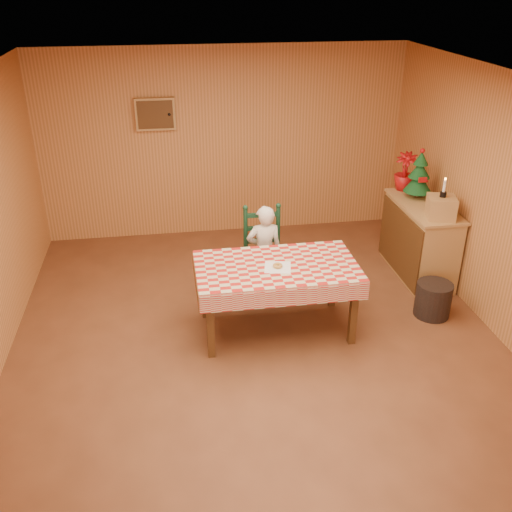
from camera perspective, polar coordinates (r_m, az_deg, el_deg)
The scene contains 13 objects.
ground at distance 5.87m, azimuth 0.31°, elevation -9.18°, with size 6.00×6.00×0.00m, color brown.
cabin_walls at distance 5.53m, azimuth -0.58°, elevation 9.68°, with size 5.10×6.05×2.65m.
dining_table at distance 5.81m, azimuth 2.07°, elevation -1.64°, with size 1.66×0.96×0.77m.
ladder_chair at distance 6.58m, azimuth 0.74°, elevation 0.17°, with size 0.44×0.40×1.08m.
seated_child at distance 6.50m, azimuth 0.83°, elevation 0.41°, with size 0.41×0.27×1.12m, color silver.
napkin at distance 5.73m, azimuth 2.18°, elevation -1.13°, with size 0.26×0.26×0.00m, color white.
donut at distance 5.72m, azimuth 2.19°, elevation -0.97°, with size 0.10×0.10×0.03m, color #BC8D43.
shelf_unit at distance 7.30m, azimuth 15.99°, elevation 1.56°, with size 0.54×1.24×0.93m.
crate at distance 6.76m, azimuth 18.02°, elevation 4.65°, with size 0.30×0.30×0.25m, color tan.
christmas_tree at distance 7.25m, azimuth 16.00°, elevation 7.73°, with size 0.34×0.34×0.62m.
flower_arrangement at distance 7.50m, azimuth 14.69°, elevation 8.19°, with size 0.27×0.27×0.48m, color #A60F11.
candle_set at distance 6.69m, azimuth 18.25°, elevation 6.16°, with size 0.07×0.07×0.22m.
storage_bin at distance 6.59m, azimuth 17.30°, elevation -4.17°, with size 0.39×0.39×0.39m, color black.
Camera 1 is at (-0.79, -4.69, 3.44)m, focal length 40.00 mm.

